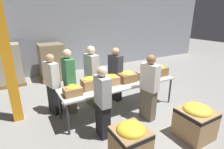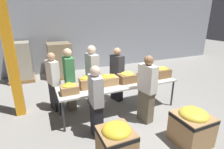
{
  "view_description": "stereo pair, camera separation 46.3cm",
  "coord_description": "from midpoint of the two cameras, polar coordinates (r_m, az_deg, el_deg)",
  "views": [
    {
      "loc": [
        -2.23,
        -3.53,
        2.43
      ],
      "look_at": [
        -0.07,
        0.28,
        0.93
      ],
      "focal_mm": 28.0,
      "sensor_mm": 36.0,
      "label": 1
    },
    {
      "loc": [
        -1.82,
        -3.74,
        2.43
      ],
      "look_at": [
        -0.07,
        0.28,
        0.93
      ],
      "focal_mm": 28.0,
      "sensor_mm": 36.0,
      "label": 2
    }
  ],
  "objects": [
    {
      "name": "banana_box_0",
      "position": [
        3.93,
        -10.52,
        -4.6
      ],
      "size": [
        0.38,
        0.29,
        0.24
      ],
      "color": "#A37A4C",
      "rests_on": "sorting_table"
    },
    {
      "name": "donation_bin_0",
      "position": [
        3.01,
        6.14,
        -22.46
      ],
      "size": [
        0.53,
        0.53,
        0.85
      ],
      "color": "#A37A4C",
      "rests_on": "ground_plane"
    },
    {
      "name": "pallet_stack_0",
      "position": [
        7.4,
        -26.35,
        3.58
      ],
      "size": [
        0.9,
        0.9,
        1.49
      ],
      "color": "olive",
      "rests_on": "ground_plane"
    },
    {
      "name": "banana_box_5",
      "position": [
        5.12,
        18.47,
        0.77
      ],
      "size": [
        0.42,
        0.34,
        0.31
      ],
      "color": "olive",
      "rests_on": "sorting_table"
    },
    {
      "name": "volunteer_0",
      "position": [
        4.77,
        -3.66,
        -0.7
      ],
      "size": [
        0.27,
        0.47,
        1.69
      ],
      "rotation": [
        0.0,
        0.0,
        -1.47
      ],
      "color": "#6B604C",
      "rests_on": "ground_plane"
    },
    {
      "name": "banana_box_3",
      "position": [
        4.53,
        7.86,
        -0.85
      ],
      "size": [
        0.42,
        0.34,
        0.28
      ],
      "color": "olive",
      "rests_on": "sorting_table"
    },
    {
      "name": "pallet_stack_1",
      "position": [
        7.32,
        -14.92,
        4.4
      ],
      "size": [
        0.96,
        0.96,
        1.39
      ],
      "color": "olive",
      "rests_on": "ground_plane"
    },
    {
      "name": "support_pillar",
      "position": [
        4.52,
        -28.61,
        11.15
      ],
      "size": [
        0.22,
        0.22,
        4.0
      ],
      "color": "orange",
      "rests_on": "ground_plane"
    },
    {
      "name": "banana_box_2",
      "position": [
        4.33,
        1.83,
        -1.69
      ],
      "size": [
        0.45,
        0.31,
        0.27
      ],
      "color": "tan",
      "rests_on": "sorting_table"
    },
    {
      "name": "wall_back",
      "position": [
        8.02,
        -9.16,
        15.51
      ],
      "size": [
        16.0,
        0.08,
        4.0
      ],
      "color": "#9399A3",
      "rests_on": "ground_plane"
    },
    {
      "name": "volunteer_4",
      "position": [
        4.7,
        -15.84,
        -2.54
      ],
      "size": [
        0.31,
        0.46,
        1.56
      ],
      "rotation": [
        0.0,
        0.0,
        -1.3
      ],
      "color": "black",
      "rests_on": "ground_plane"
    },
    {
      "name": "donation_bin_1",
      "position": [
        3.97,
        27.84,
        -14.53
      ],
      "size": [
        0.65,
        0.65,
        0.74
      ],
      "color": "tan",
      "rests_on": "ground_plane"
    },
    {
      "name": "volunteer_2",
      "position": [
        4.64,
        -10.95,
        -1.82
      ],
      "size": [
        0.23,
        0.45,
        1.65
      ],
      "rotation": [
        0.0,
        0.0,
        -1.55
      ],
      "color": "#6B604C",
      "rests_on": "ground_plane"
    },
    {
      "name": "ground_plane",
      "position": [
        4.82,
        4.95,
        -11.52
      ],
      "size": [
        30.0,
        30.0,
        0.0
      ],
      "primitive_type": "plane",
      "color": "gray"
    },
    {
      "name": "banana_box_1",
      "position": [
        4.16,
        -4.3,
        -2.38
      ],
      "size": [
        0.45,
        0.29,
        0.31
      ],
      "color": "#A37A4C",
      "rests_on": "sorting_table"
    },
    {
      "name": "volunteer_3",
      "position": [
        3.55,
        -1.47,
        -9.22
      ],
      "size": [
        0.21,
        0.41,
        1.53
      ],
      "rotation": [
        0.0,
        0.0,
        1.55
      ],
      "color": "black",
      "rests_on": "ground_plane"
    },
    {
      "name": "banana_box_4",
      "position": [
        4.76,
        13.75,
        -0.47
      ],
      "size": [
        0.4,
        0.32,
        0.27
      ],
      "color": "tan",
      "rests_on": "sorting_table"
    },
    {
      "name": "volunteer_1",
      "position": [
        5.07,
        4.22,
        -0.18
      ],
      "size": [
        0.3,
        0.46,
        1.58
      ],
      "rotation": [
        0.0,
        0.0,
        -1.34
      ],
      "color": "black",
      "rests_on": "ground_plane"
    },
    {
      "name": "sorting_table",
      "position": [
        4.5,
        5.21,
        -3.44
      ],
      "size": [
        3.08,
        0.83,
        0.78
      ],
      "color": "beige",
      "rests_on": "ground_plane"
    },
    {
      "name": "volunteer_5",
      "position": [
        4.14,
        14.46,
        -4.99
      ],
      "size": [
        0.29,
        0.46,
        1.6
      ],
      "rotation": [
        0.0,
        0.0,
        1.75
      ],
      "color": "#6B604C",
      "rests_on": "ground_plane"
    }
  ]
}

